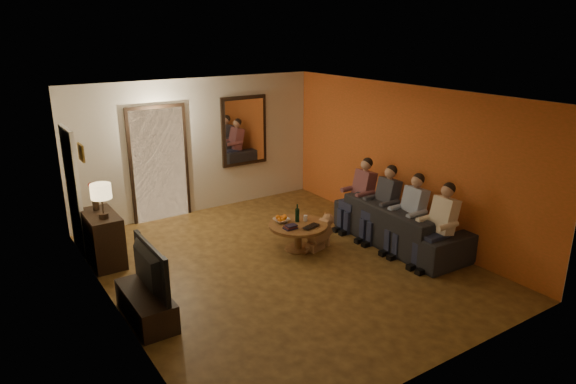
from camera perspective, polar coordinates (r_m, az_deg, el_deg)
floor at (r=7.99m, az=-0.61°, el=-8.10°), size 5.00×6.00×0.01m
ceiling at (r=7.24m, az=-0.68°, el=10.72°), size 5.00×6.00×0.01m
back_wall at (r=10.08m, az=-9.98°, el=5.02°), size 5.00×0.02×2.60m
front_wall at (r=5.41m, az=17.02°, el=-7.04°), size 5.00×0.02×2.60m
left_wall at (r=6.58m, az=-19.28°, el=-2.76°), size 0.02×6.00×2.60m
right_wall at (r=9.07m, az=12.77°, el=3.39°), size 0.02×6.00×2.60m
orange_accent at (r=9.06m, az=12.72°, el=3.38°), size 0.01×6.00×2.60m
kitchen_doorway at (r=9.84m, az=-14.11°, el=2.93°), size 1.00×0.06×2.10m
door_trim at (r=9.83m, az=-14.09°, el=2.91°), size 1.12×0.04×2.22m
fridge_glimpse at (r=9.97m, az=-12.71°, el=2.32°), size 0.45×0.03×1.70m
mirror_frame at (r=10.43m, az=-4.90°, el=6.78°), size 1.00×0.05×1.40m
mirror_glass at (r=10.41m, az=-4.82°, el=6.76°), size 0.86×0.02×1.26m
white_door at (r=8.82m, az=-22.72°, el=0.10°), size 0.06×0.85×2.04m
framed_art at (r=7.65m, az=-22.02°, el=4.09°), size 0.03×0.28×0.24m
art_canvas at (r=7.66m, az=-21.91°, el=4.11°), size 0.01×0.22×0.18m
dresser at (r=8.41m, az=-19.86°, el=-4.88°), size 0.45×0.91×0.81m
table_lamp at (r=7.98m, az=-19.97°, el=-0.95°), size 0.30×0.30×0.54m
flower_vase at (r=8.40m, az=-20.68°, el=-0.45°), size 0.14×0.14×0.44m
tv_stand at (r=6.80m, az=-15.47°, el=-12.06°), size 0.45×1.12×0.37m
tv at (r=6.57m, az=-15.84°, el=-8.28°), size 1.09×0.14×0.63m
sofa at (r=8.81m, az=12.38°, el=-3.45°), size 2.49×1.06×0.72m
person_a at (r=8.10m, az=16.52°, el=-3.89°), size 0.60×0.40×1.20m
person_b at (r=8.47m, az=13.45°, el=-2.67°), size 0.60×0.40×1.20m
person_c at (r=8.86m, az=10.65°, el=-1.56°), size 0.60×0.40×1.20m
person_d at (r=9.27m, az=8.09°, el=-0.53°), size 0.60×0.40×1.20m
dog at (r=8.48m, az=3.53°, el=-4.47°), size 0.60×0.37×0.56m
coffee_table at (r=8.43m, az=1.13°, el=-5.00°), size 1.06×1.06×0.45m
bowl at (r=8.41m, az=-0.73°, el=-3.17°), size 0.26×0.26×0.06m
oranges at (r=8.38m, az=-0.73°, el=-2.73°), size 0.20×0.20×0.08m
wine_bottle at (r=8.39m, az=1.04°, el=-2.32°), size 0.07×0.07×0.31m
wine_glass at (r=8.46m, az=1.95°, el=-2.91°), size 0.06×0.06×0.10m
book_stack at (r=8.14m, az=0.26°, el=-3.88°), size 0.20×0.15×0.07m
laptop at (r=8.18m, az=2.83°, el=-3.95°), size 0.38×0.30×0.03m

